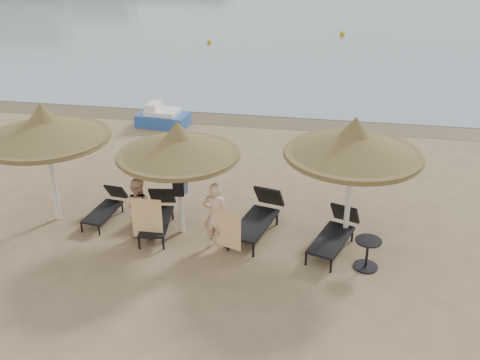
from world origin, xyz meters
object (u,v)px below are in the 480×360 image
object	(u,v)px
palapa_right	(354,144)
person_right	(216,211)
lounger_near_left	(158,214)
person_left	(137,203)
palapa_left	(44,129)
lounger_far_right	(335,232)
lounger_near_right	(259,216)
side_table	(367,255)
palapa_center	(178,146)
pedal_boat	(163,117)
lounger_far_left	(107,206)

from	to	relation	value
palapa_right	person_right	bearing A→B (deg)	-163.63
palapa_right	lounger_near_left	bearing A→B (deg)	-177.12
lounger_near_left	person_left	size ratio (longest dim) A/B	1.10
palapa_left	person_left	world-z (taller)	palapa_left
palapa_right	lounger_far_right	size ratio (longest dim) A/B	1.54
lounger_near_right	person_right	world-z (taller)	person_right
lounger_near_left	lounger_near_right	bearing A→B (deg)	-1.59
palapa_right	side_table	distance (m)	2.48
palapa_left	side_table	bearing A→B (deg)	-6.00
palapa_center	lounger_near_left	bearing A→B (deg)	171.46
lounger_near_left	pedal_boat	xyz separation A→B (m)	(-2.27, 7.41, -0.06)
side_table	person_left	bearing A→B (deg)	175.82
palapa_center	person_left	size ratio (longest dim) A/B	1.62
pedal_boat	lounger_near_right	bearing A→B (deg)	-50.71
person_left	person_right	xyz separation A→B (m)	(1.96, -0.17, 0.08)
lounger_far_left	person_right	world-z (taller)	person_right
palapa_center	side_table	size ratio (longest dim) A/B	4.13
palapa_left	lounger_far_right	xyz separation A→B (m)	(7.12, -0.06, -2.11)
lounger_near_left	lounger_far_left	bearing A→B (deg)	161.83
palapa_center	palapa_right	bearing A→B (deg)	4.72
palapa_right	person_left	xyz separation A→B (m)	(-4.97, -0.71, -1.60)
palapa_left	palapa_right	distance (m)	7.36
lounger_near_right	side_table	xyz separation A→B (m)	(2.60, -1.16, -0.09)
lounger_near_right	pedal_boat	world-z (taller)	lounger_near_right
palapa_left	lounger_far_left	bearing A→B (deg)	14.51
lounger_far_left	lounger_near_left	size ratio (longest dim) A/B	0.84
side_table	lounger_far_left	bearing A→B (deg)	170.20
palapa_center	pedal_boat	bearing A→B (deg)	111.20
lounger_far_left	lounger_far_right	size ratio (longest dim) A/B	0.81
lounger_near_right	pedal_boat	size ratio (longest dim) A/B	1.13
palapa_right	side_table	size ratio (longest dim) A/B	4.47
palapa_center	lounger_near_right	world-z (taller)	palapa_center
lounger_near_right	pedal_boat	xyz separation A→B (m)	(-4.78, 7.12, -0.10)
lounger_far_left	lounger_near_right	size ratio (longest dim) A/B	0.75
lounger_far_left	pedal_boat	xyz separation A→B (m)	(-0.78, 7.15, 0.00)
palapa_center	lounger_far_right	distance (m)	4.22
lounger_near_right	pedal_boat	distance (m)	8.58
lounger_near_right	palapa_right	bearing A→B (deg)	11.66
pedal_boat	palapa_right	bearing A→B (deg)	-40.66
person_left	person_right	bearing A→B (deg)	178.16
lounger_far_left	lounger_near_left	world-z (taller)	lounger_near_left
lounger_far_left	lounger_near_right	distance (m)	4.00
side_table	pedal_boat	xyz separation A→B (m)	(-7.38, 8.29, -0.01)
lounger_near_left	side_table	world-z (taller)	lounger_near_left
palapa_center	person_left	xyz separation A→B (m)	(-0.97, -0.38, -1.41)
lounger_near_left	side_table	distance (m)	5.19
palapa_left	palapa_center	world-z (taller)	palapa_left
lounger_far_right	person_right	distance (m)	2.88
lounger_far_right	lounger_far_left	bearing A→B (deg)	-165.04
person_right	palapa_center	bearing A→B (deg)	-22.85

